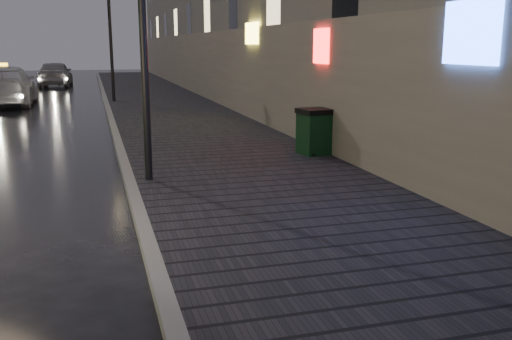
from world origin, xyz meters
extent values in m
cube|color=black|center=(3.90, 21.00, 0.07)|extent=(4.60, 58.00, 0.15)
cube|color=slate|center=(1.50, 21.00, 0.07)|extent=(0.20, 58.00, 0.15)
cylinder|color=black|center=(1.85, 6.00, 2.65)|extent=(0.14, 0.14, 5.00)
cylinder|color=black|center=(1.85, 22.00, 2.65)|extent=(0.14, 0.14, 5.00)
cube|color=black|center=(5.80, 7.56, 0.62)|extent=(0.73, 0.73, 0.93)
cube|color=black|center=(5.80, 7.56, 1.14)|extent=(0.79, 0.79, 0.12)
imported|color=silver|center=(-2.75, 22.82, 0.86)|extent=(2.42, 5.92, 1.72)
imported|color=#95949C|center=(-1.29, 34.45, 0.82)|extent=(2.16, 4.88, 1.63)
camera|label=1|loc=(0.91, -4.59, 2.63)|focal=40.00mm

